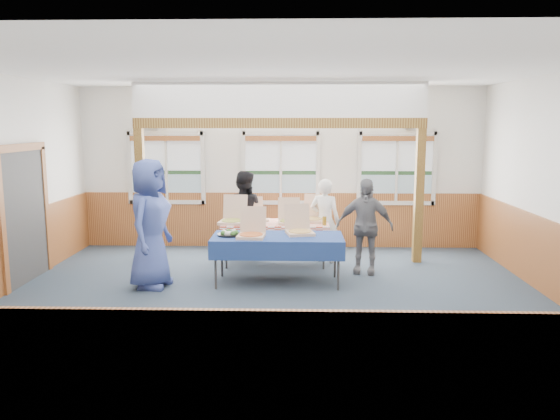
# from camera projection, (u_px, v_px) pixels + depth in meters

# --- Properties ---
(floor) EXTENTS (8.00, 8.00, 0.00)m
(floor) POSITION_uv_depth(u_px,v_px,m) (274.00, 301.00, 7.71)
(floor) COLOR #25303C
(floor) RESTS_ON ground
(ceiling) EXTENTS (8.00, 8.00, 0.00)m
(ceiling) POSITION_uv_depth(u_px,v_px,m) (274.00, 69.00, 7.21)
(ceiling) COLOR white
(ceiling) RESTS_ON wall_back
(wall_back) EXTENTS (8.00, 0.00, 8.00)m
(wall_back) POSITION_uv_depth(u_px,v_px,m) (281.00, 168.00, 10.92)
(wall_back) COLOR silver
(wall_back) RESTS_ON floor
(wall_front) EXTENTS (8.00, 0.00, 8.00)m
(wall_front) POSITION_uv_depth(u_px,v_px,m) (254.00, 246.00, 4.01)
(wall_front) COLOR silver
(wall_front) RESTS_ON floor
(wainscot_back) EXTENTS (7.98, 0.05, 1.10)m
(wainscot_back) POSITION_uv_depth(u_px,v_px,m) (281.00, 220.00, 11.06)
(wainscot_back) COLOR brown
(wainscot_back) RESTS_ON floor
(wainscot_front) EXTENTS (7.98, 0.05, 1.10)m
(wainscot_front) POSITION_uv_depth(u_px,v_px,m) (256.00, 378.00, 4.20)
(wainscot_front) COLOR brown
(wainscot_front) RESTS_ON floor
(cased_opening) EXTENTS (0.06, 1.30, 2.10)m
(cased_opening) POSITION_uv_depth(u_px,v_px,m) (24.00, 216.00, 8.55)
(cased_opening) COLOR #313131
(cased_opening) RESTS_ON wall_left
(window_left) EXTENTS (1.56, 0.10, 1.46)m
(window_left) POSITION_uv_depth(u_px,v_px,m) (166.00, 164.00, 10.93)
(window_left) COLOR silver
(window_left) RESTS_ON wall_back
(window_mid) EXTENTS (1.56, 0.10, 1.46)m
(window_mid) POSITION_uv_depth(u_px,v_px,m) (281.00, 164.00, 10.86)
(window_mid) COLOR silver
(window_mid) RESTS_ON wall_back
(window_right) EXTENTS (1.56, 0.10, 1.46)m
(window_right) POSITION_uv_depth(u_px,v_px,m) (397.00, 164.00, 10.79)
(window_right) COLOR silver
(window_right) RESTS_ON wall_back
(post_left) EXTENTS (0.15, 0.15, 2.40)m
(post_left) POSITION_uv_depth(u_px,v_px,m) (141.00, 195.00, 9.87)
(post_left) COLOR #563213
(post_left) RESTS_ON floor
(post_right) EXTENTS (0.15, 0.15, 2.40)m
(post_right) POSITION_uv_depth(u_px,v_px,m) (419.00, 196.00, 9.72)
(post_right) COLOR #563213
(post_right) RESTS_ON floor
(cross_beam) EXTENTS (5.15, 0.18, 0.18)m
(cross_beam) POSITION_uv_depth(u_px,v_px,m) (279.00, 123.00, 9.59)
(cross_beam) COLOR #563213
(cross_beam) RESTS_ON post_left
(table_left) EXTENTS (2.20, 1.53, 0.76)m
(table_left) POSITION_uv_depth(u_px,v_px,m) (278.00, 239.00, 8.48)
(table_left) COLOR #313131
(table_left) RESTS_ON floor
(table_right) EXTENTS (1.92, 0.96, 0.76)m
(table_right) POSITION_uv_depth(u_px,v_px,m) (275.00, 225.00, 9.63)
(table_right) COLOR #313131
(table_right) RESTS_ON floor
(pizza_box_a) EXTENTS (0.44, 0.52, 0.44)m
(pizza_box_a) POSITION_uv_depth(u_px,v_px,m) (251.00, 233.00, 8.37)
(pizza_box_a) COLOR #D8B090
(pizza_box_a) RESTS_ON table_left
(pizza_box_b) EXTENTS (0.50, 0.57, 0.45)m
(pizza_box_b) POSITION_uv_depth(u_px,v_px,m) (299.00, 230.00, 8.61)
(pizza_box_b) COLOR #D8B090
(pizza_box_b) RESTS_ON table_left
(pizza_box_c) EXTENTS (0.49, 0.57, 0.47)m
(pizza_box_c) POSITION_uv_depth(u_px,v_px,m) (233.00, 219.00, 9.54)
(pizza_box_c) COLOR #D8B090
(pizza_box_c) RESTS_ON table_right
(pizza_box_d) EXTENTS (0.49, 0.54, 0.40)m
(pizza_box_d) POSITION_uv_depth(u_px,v_px,m) (256.00, 217.00, 9.81)
(pizza_box_d) COLOR #D8B090
(pizza_box_d) RESTS_ON table_right
(pizza_box_e) EXTENTS (0.41, 0.50, 0.43)m
(pizza_box_e) POSITION_uv_depth(u_px,v_px,m) (289.00, 220.00, 9.53)
(pizza_box_e) COLOR #D8B090
(pizza_box_e) RESTS_ON table_right
(pizza_box_f) EXTENTS (0.52, 0.59, 0.45)m
(pizza_box_f) POSITION_uv_depth(u_px,v_px,m) (313.00, 217.00, 9.73)
(pizza_box_f) COLOR #D8B090
(pizza_box_f) RESTS_ON table_right
(veggie_tray) EXTENTS (0.37, 0.37, 0.09)m
(veggie_tray) POSITION_uv_depth(u_px,v_px,m) (229.00, 234.00, 8.49)
(veggie_tray) COLOR black
(veggie_tray) RESTS_ON table_left
(drink_glass) EXTENTS (0.07, 0.07, 0.15)m
(drink_glass) POSITION_uv_depth(u_px,v_px,m) (324.00, 221.00, 9.34)
(drink_glass) COLOR olive
(drink_glass) RESTS_ON table_right
(woman_white) EXTENTS (0.64, 0.52, 1.51)m
(woman_white) POSITION_uv_depth(u_px,v_px,m) (325.00, 221.00, 9.80)
(woman_white) COLOR white
(woman_white) RESTS_ON floor
(woman_black) EXTENTS (0.92, 0.79, 1.63)m
(woman_black) POSITION_uv_depth(u_px,v_px,m) (243.00, 215.00, 10.09)
(woman_black) COLOR black
(woman_black) RESTS_ON floor
(man_blue) EXTENTS (0.78, 1.05, 1.97)m
(man_blue) POSITION_uv_depth(u_px,v_px,m) (150.00, 224.00, 8.26)
(man_blue) COLOR #39498E
(man_blue) RESTS_ON floor
(person_grey) EXTENTS (1.00, 0.60, 1.59)m
(person_grey) POSITION_uv_depth(u_px,v_px,m) (365.00, 226.00, 9.06)
(person_grey) COLOR slate
(person_grey) RESTS_ON floor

